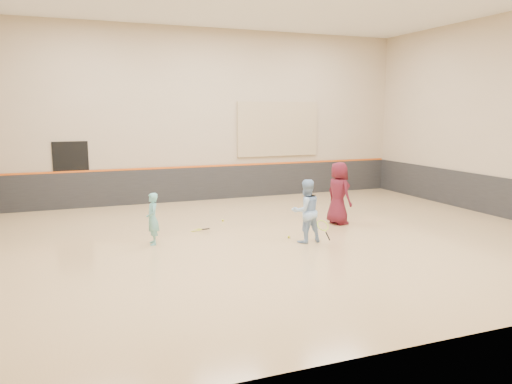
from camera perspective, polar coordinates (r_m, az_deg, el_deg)
name	(u,v)px	position (r m, az deg, el deg)	size (l,w,h in m)	color
room	(271,207)	(12.35, 1.72, -1.76)	(15.04, 12.04, 6.22)	tan
wainscot_back	(206,183)	(17.96, -5.75, 0.99)	(14.90, 0.04, 1.20)	#232326
wainscot_right	(498,197)	(16.74, 25.97, -0.52)	(0.04, 11.90, 1.20)	#232326
accent_stripe	(206,166)	(17.87, -5.77, 2.95)	(14.90, 0.03, 0.06)	#D85914
acoustic_panel	(278,129)	(18.71, 2.53, 7.21)	(3.20, 0.08, 2.00)	tan
doorway	(72,175)	(17.26, -20.33, 1.80)	(1.10, 0.05, 2.20)	black
girl	(153,219)	(12.17, -11.74, -3.03)	(0.45, 0.30, 1.25)	#74C7C9
instructor	(306,211)	(12.14, 5.73, -2.18)	(0.75, 0.59, 1.55)	#9AC0EE
young_man	(339,193)	(14.21, 9.42, -0.14)	(0.86, 0.56, 1.76)	#551422
held_racket	(323,225)	(12.06, 7.64, -3.81)	(0.50, 0.50, 0.51)	#B4E031
spare_racket	(196,228)	(13.47, -6.88, -4.07)	(0.69, 0.69, 0.16)	#C6D52E
ball_under_racket	(289,237)	(12.63, 3.77, -5.14)	(0.07, 0.07, 0.07)	yellow
ball_in_hand	(345,187)	(14.03, 10.19, 0.58)	(0.07, 0.07, 0.07)	#DAE735
ball_beside_spare	(223,220)	(14.49, -3.81, -3.26)	(0.07, 0.07, 0.07)	yellow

